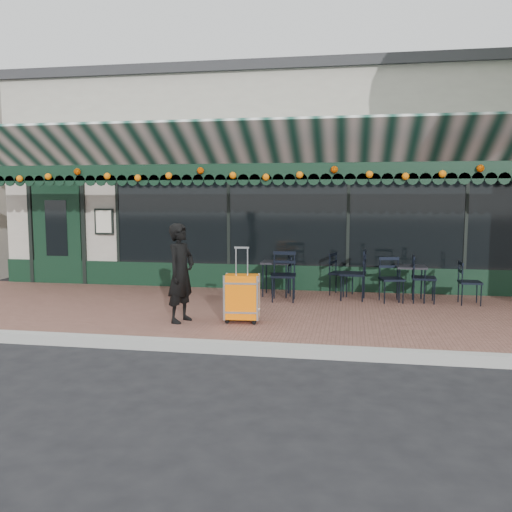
% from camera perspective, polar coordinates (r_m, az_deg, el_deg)
% --- Properties ---
extents(ground, '(80.00, 80.00, 0.00)m').
position_cam_1_polar(ground, '(7.24, -2.02, -10.04)').
color(ground, black).
rests_on(ground, ground).
extents(sidewalk, '(18.00, 4.00, 0.15)m').
position_cam_1_polar(sidewalk, '(9.13, 0.58, -6.10)').
color(sidewalk, brown).
rests_on(sidewalk, ground).
extents(curb, '(18.00, 0.16, 0.15)m').
position_cam_1_polar(curb, '(7.14, -2.16, -9.64)').
color(curb, '#9E9E99').
rests_on(curb, ground).
extents(restaurant_building, '(12.00, 9.60, 4.50)m').
position_cam_1_polar(restaurant_building, '(14.70, 4.29, 7.23)').
color(restaurant_building, '#9F978A').
rests_on(restaurant_building, ground).
extents(woman, '(0.50, 0.62, 1.49)m').
position_cam_1_polar(woman, '(8.18, -7.91, -1.78)').
color(woman, black).
rests_on(woman, sidewalk).
extents(suitcase, '(0.51, 0.31, 1.13)m').
position_cam_1_polar(suitcase, '(8.11, -1.50, -4.41)').
color(suitcase, orange).
rests_on(suitcase, sidewalk).
extents(cafe_table_a, '(0.52, 0.52, 0.64)m').
position_cam_1_polar(cafe_table_a, '(10.14, 16.01, -1.37)').
color(cafe_table_a, black).
rests_on(cafe_table_a, sidewalk).
extents(cafe_table_b, '(0.53, 0.53, 0.65)m').
position_cam_1_polar(cafe_table_b, '(10.29, 2.13, -0.94)').
color(cafe_table_b, black).
rests_on(cafe_table_b, sidewalk).
extents(chair_a_left, '(0.51, 0.51, 0.93)m').
position_cam_1_polar(chair_a_left, '(10.02, 10.17, -1.92)').
color(chair_a_left, black).
rests_on(chair_a_left, sidewalk).
extents(chair_a_right, '(0.45, 0.45, 0.85)m').
position_cam_1_polar(chair_a_right, '(10.09, 17.25, -2.29)').
color(chair_a_right, black).
rests_on(chair_a_right, sidewalk).
extents(chair_a_front, '(0.48, 0.48, 0.81)m').
position_cam_1_polar(chair_a_front, '(9.96, 14.07, -2.43)').
color(chair_a_front, black).
rests_on(chair_a_front, sidewalk).
extents(chair_a_extra, '(0.38, 0.38, 0.76)m').
position_cam_1_polar(chair_a_extra, '(10.17, 21.60, -2.64)').
color(chair_a_extra, black).
rests_on(chair_a_extra, sidewalk).
extents(chair_b_left, '(0.47, 0.47, 0.77)m').
position_cam_1_polar(chair_b_left, '(10.35, 2.65, -2.04)').
color(chair_b_left, black).
rests_on(chair_b_left, sidewalk).
extents(chair_b_right, '(0.52, 0.52, 0.82)m').
position_cam_1_polar(chair_b_right, '(10.47, 8.98, -1.86)').
color(chair_b_right, black).
rests_on(chair_b_right, sidewalk).
extents(chair_b_front, '(0.47, 0.47, 0.90)m').
position_cam_1_polar(chair_b_front, '(9.77, 2.92, -2.14)').
color(chair_b_front, black).
rests_on(chair_b_front, sidewalk).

